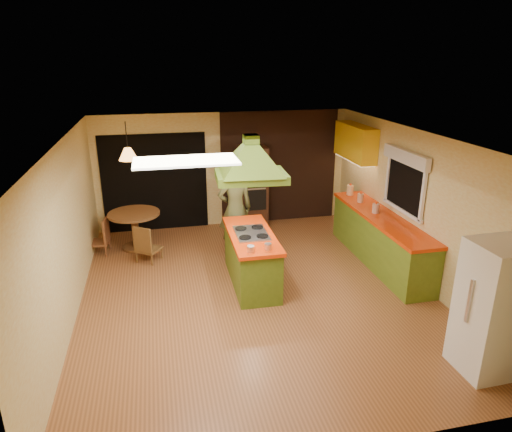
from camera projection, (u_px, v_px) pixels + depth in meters
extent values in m
plane|color=#995B32|center=(256.00, 291.00, 7.43)|extent=(6.50, 6.50, 0.00)
plane|color=beige|center=(224.00, 170.00, 10.00)|extent=(5.50, 0.00, 5.50)
plane|color=beige|center=(336.00, 343.00, 4.02)|extent=(5.50, 0.00, 5.50)
plane|color=beige|center=(67.00, 234.00, 6.45)|extent=(0.00, 6.50, 6.50)
plane|color=beige|center=(418.00, 207.00, 7.57)|extent=(0.00, 6.50, 6.50)
plane|color=silver|center=(256.00, 138.00, 6.59)|extent=(6.50, 6.50, 0.00)
cube|color=#381E14|center=(279.00, 167.00, 10.23)|extent=(2.64, 0.03, 2.50)
cube|color=black|center=(155.00, 183.00, 9.74)|extent=(2.20, 0.03, 2.10)
cube|color=olive|center=(380.00, 241.00, 8.33)|extent=(0.58, 3.00, 0.86)
cube|color=#E53807|center=(382.00, 217.00, 8.18)|extent=(0.62, 3.05, 0.06)
cube|color=yellow|center=(355.00, 142.00, 9.32)|extent=(0.34, 1.40, 0.70)
cube|color=black|center=(405.00, 184.00, 7.83)|extent=(0.03, 1.16, 0.96)
cube|color=white|center=(406.00, 157.00, 7.66)|extent=(0.10, 1.35, 0.22)
cube|color=white|center=(186.00, 161.00, 5.27)|extent=(1.20, 0.60, 0.03)
cube|color=#56711C|center=(251.00, 260.00, 7.59)|extent=(0.68, 1.70, 0.83)
cube|color=#F13908|center=(251.00, 235.00, 7.44)|extent=(0.74, 1.78, 0.06)
cube|color=silver|center=(251.00, 233.00, 7.43)|extent=(0.52, 0.75, 0.02)
cube|color=#56751D|center=(251.00, 176.00, 7.11)|extent=(1.13, 0.85, 0.13)
pyramid|color=#56751D|center=(251.00, 144.00, 6.94)|extent=(1.13, 0.85, 0.45)
cube|color=#56751D|center=(251.00, 139.00, 6.91)|extent=(0.22, 0.22, 0.13)
imported|color=#4B4E29|center=(235.00, 209.00, 8.55)|extent=(0.70, 0.50, 1.81)
cube|color=white|center=(494.00, 309.00, 5.35)|extent=(0.70, 0.66, 1.66)
cube|color=#402114|center=(253.00, 187.00, 9.96)|extent=(0.60, 0.59, 1.80)
cube|color=black|center=(256.00, 178.00, 9.58)|extent=(0.46, 0.02, 0.45)
cube|color=black|center=(256.00, 200.00, 9.75)|extent=(0.46, 0.02, 0.45)
cylinder|color=brown|center=(134.00, 214.00, 8.86)|extent=(1.00, 1.00, 0.05)
cylinder|color=brown|center=(135.00, 230.00, 8.97)|extent=(0.14, 0.14, 0.70)
cylinder|color=brown|center=(137.00, 247.00, 9.09)|extent=(0.56, 0.56, 0.05)
cone|color=#FF9E3F|center=(128.00, 154.00, 8.46)|extent=(0.41, 0.41, 0.23)
cylinder|color=#FFF1CD|center=(350.00, 190.00, 9.34)|extent=(0.14, 0.14, 0.20)
cylinder|color=beige|center=(361.00, 198.00, 8.88)|extent=(0.15, 0.15, 0.17)
cylinder|color=beige|center=(376.00, 208.00, 8.28)|extent=(0.16, 0.16, 0.17)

